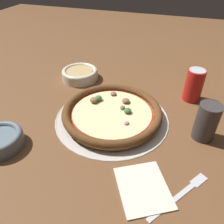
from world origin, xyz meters
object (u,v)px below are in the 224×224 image
at_px(drinking_cup, 206,121).
at_px(beverage_can, 194,85).
at_px(pizza_tray, 112,117).
at_px(bowl_far, 0,140).
at_px(bowl_near, 80,74).
at_px(napkin, 143,187).
at_px(fork, 182,194).
at_px(pizza, 112,112).

bearing_deg(drinking_cup, beverage_can, 11.76).
xyz_separation_m(pizza_tray, bowl_far, (-0.23, 0.27, 0.02)).
bearing_deg(drinking_cup, bowl_far, 112.55).
bearing_deg(pizza_tray, bowl_near, 45.23).
bearing_deg(bowl_far, pizza_tray, -49.43).
bearing_deg(napkin, beverage_can, -11.77).
relative_size(bowl_far, fork, 0.76).
xyz_separation_m(pizza_tray, beverage_can, (0.21, -0.25, 0.06)).
distance_m(pizza_tray, pizza, 0.02).
bearing_deg(fork, drinking_cup, 24.92).
xyz_separation_m(pizza, drinking_cup, (0.00, -0.29, 0.04)).
relative_size(bowl_near, bowl_far, 1.20).
bearing_deg(pizza_tray, pizza, 23.16).
bearing_deg(drinking_cup, pizza, 90.80).
height_order(napkin, fork, napkin).
relative_size(pizza, bowl_near, 2.16).
bearing_deg(napkin, bowl_far, 88.81).
xyz_separation_m(pizza_tray, pizza, (0.00, 0.00, 0.02)).
relative_size(napkin, beverage_can, 1.46).
xyz_separation_m(pizza, bowl_near, (0.22, 0.22, 0.00)).
relative_size(pizza, fork, 1.97).
height_order(napkin, beverage_can, beverage_can).
xyz_separation_m(bowl_near, drinking_cup, (-0.22, -0.52, 0.03)).
relative_size(bowl_far, napkin, 0.72).
height_order(pizza_tray, napkin, napkin).
bearing_deg(bowl_far, napkin, -91.19).
relative_size(pizza, beverage_can, 2.73).
bearing_deg(bowl_near, pizza_tray, -134.77).
bearing_deg(napkin, fork, -81.57).
bearing_deg(bowl_far, bowl_near, -5.57).
xyz_separation_m(pizza, beverage_can, (0.21, -0.25, 0.04)).
relative_size(bowl_near, drinking_cup, 1.32).
xyz_separation_m(drinking_cup, fork, (-0.23, 0.04, -0.06)).
bearing_deg(fork, bowl_far, 126.32).
height_order(drinking_cup, beverage_can, beverage_can).
xyz_separation_m(pizza_tray, fork, (-0.22, -0.25, -0.00)).
relative_size(bowl_near, beverage_can, 1.26).
distance_m(bowl_far, beverage_can, 0.68).
bearing_deg(bowl_far, beverage_can, -49.93).
bearing_deg(pizza_tray, fork, -131.78).
height_order(pizza_tray, drinking_cup, drinking_cup).
xyz_separation_m(pizza_tray, bowl_near, (0.22, 0.22, 0.02)).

